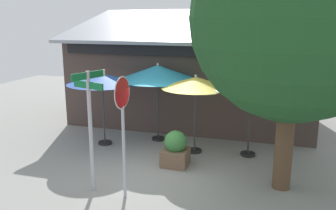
# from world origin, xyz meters

# --- Properties ---
(ground_plane) EXTENTS (28.00, 28.00, 0.10)m
(ground_plane) POSITION_xyz_m (0.00, 0.00, -0.05)
(ground_plane) COLOR gray
(cafe_building) EXTENTS (9.56, 4.99, 4.46)m
(cafe_building) POSITION_xyz_m (-0.30, 5.48, 1.78)
(cafe_building) COLOR #473833
(cafe_building) RESTS_ON ground
(street_sign_post) EXTENTS (0.89, 0.95, 2.88)m
(street_sign_post) POSITION_xyz_m (-1.20, -1.33, 1.79)
(street_sign_post) COLOR #A8AAB2
(street_sign_post) RESTS_ON ground
(stop_sign) EXTENTS (0.07, 0.72, 2.81)m
(stop_sign) POSITION_xyz_m (-0.34, -1.41, 1.93)
(stop_sign) COLOR #A8AAB2
(stop_sign) RESTS_ON ground
(patio_umbrella_royal_blue_left) EXTENTS (2.24, 2.24, 2.40)m
(patio_umbrella_royal_blue_left) POSITION_xyz_m (-2.42, 1.71, 2.15)
(patio_umbrella_royal_blue_left) COLOR black
(patio_umbrella_royal_blue_left) RESTS_ON ground
(patio_umbrella_teal_center) EXTENTS (2.64, 2.64, 2.63)m
(patio_umbrella_teal_center) POSITION_xyz_m (-0.87, 2.63, 2.30)
(patio_umbrella_teal_center) COLOR black
(patio_umbrella_teal_center) RESTS_ON ground
(patio_umbrella_mustard_right) EXTENTS (2.06, 2.06, 2.42)m
(patio_umbrella_mustard_right) POSITION_xyz_m (0.57, 1.85, 2.16)
(patio_umbrella_mustard_right) COLOR black
(patio_umbrella_mustard_right) RESTS_ON ground
(patio_umbrella_ivory_far_right) EXTENTS (2.42, 2.42, 2.54)m
(patio_umbrella_ivory_far_right) POSITION_xyz_m (2.18, 2.04, 2.25)
(patio_umbrella_ivory_far_right) COLOR black
(patio_umbrella_ivory_far_right) RESTS_ON ground
(shade_tree) EXTENTS (5.06, 4.61, 6.33)m
(shade_tree) POSITION_xyz_m (3.39, -0.02, 3.92)
(shade_tree) COLOR brown
(shade_tree) RESTS_ON ground
(sidewalk_planter) EXTENTS (0.71, 0.71, 1.01)m
(sidewalk_planter) POSITION_xyz_m (0.28, 0.68, 0.47)
(sidewalk_planter) COLOR brown
(sidewalk_planter) RESTS_ON ground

